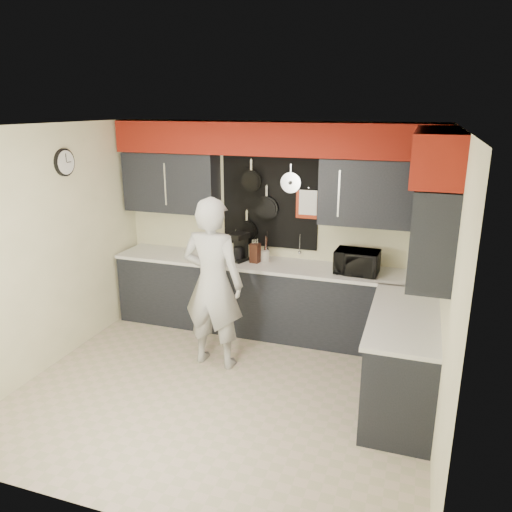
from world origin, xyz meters
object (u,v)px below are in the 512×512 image
(coffee_maker, at_px, (239,246))
(person, at_px, (213,284))
(microwave, at_px, (357,262))
(utensil_crock, at_px, (265,256))
(knife_block, at_px, (255,253))

(coffee_maker, height_order, person, person)
(person, bearing_deg, microwave, -144.68)
(microwave, relative_size, coffee_maker, 1.40)
(utensil_crock, height_order, coffee_maker, coffee_maker)
(microwave, distance_m, knife_block, 1.24)
(knife_block, bearing_deg, microwave, 7.79)
(utensil_crock, xyz_separation_m, person, (-0.27, -1.00, -0.05))
(knife_block, bearing_deg, coffee_maker, -179.35)
(microwave, relative_size, knife_block, 2.06)
(microwave, relative_size, utensil_crock, 3.42)
(person, bearing_deg, coffee_maker, -84.40)
(microwave, distance_m, coffee_maker, 1.46)
(microwave, bearing_deg, coffee_maker, -179.20)
(coffee_maker, bearing_deg, knife_block, 10.57)
(utensil_crock, relative_size, coffee_maker, 0.41)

